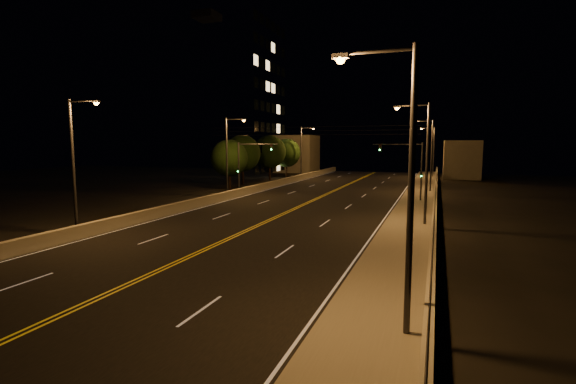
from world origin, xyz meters
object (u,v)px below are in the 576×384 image
(streetlight_6, at_px, (303,149))
(streetlight_2, at_px, (429,151))
(streetlight_0, at_px, (402,175))
(streetlight_4, at_px, (76,158))
(streetlight_3, at_px, (432,149))
(tree_1, at_px, (242,153))
(streetlight_5, at_px, (229,152))
(building_tower, at_px, (209,100))
(traffic_signal_right, at_px, (412,165))
(tree_0, at_px, (229,158))
(streetlight_1, at_px, (423,156))
(tree_3, at_px, (286,153))
(traffic_signal_left, at_px, (246,162))
(tree_2, at_px, (270,152))

(streetlight_6, bearing_deg, streetlight_2, -37.02)
(streetlight_0, xyz_separation_m, streetlight_4, (-21.44, 8.32, 0.00))
(streetlight_3, height_order, tree_1, streetlight_3)
(streetlight_5, bearing_deg, building_tower, 124.56)
(streetlight_0, distance_m, streetlight_6, 61.22)
(streetlight_4, bearing_deg, building_tower, 110.07)
(traffic_signal_right, bearing_deg, streetlight_3, 87.38)
(streetlight_6, bearing_deg, tree_0, -100.00)
(streetlight_1, bearing_deg, streetlight_6, 119.02)
(streetlight_2, height_order, tree_3, streetlight_2)
(tree_0, bearing_deg, traffic_signal_left, -45.28)
(streetlight_4, relative_size, streetlight_6, 1.00)
(streetlight_5, bearing_deg, streetlight_4, -90.00)
(traffic_signal_left, bearing_deg, traffic_signal_right, 0.00)
(streetlight_0, xyz_separation_m, tree_2, (-25.81, 52.70, -0.47))
(streetlight_6, relative_size, tree_3, 1.29)
(streetlight_1, bearing_deg, streetlight_4, -154.17)
(streetlight_1, bearing_deg, streetlight_0, -90.00)
(tree_1, bearing_deg, traffic_signal_right, -25.28)
(streetlight_2, distance_m, traffic_signal_left, 22.37)
(streetlight_2, bearing_deg, building_tower, 161.49)
(streetlight_0, xyz_separation_m, streetlight_5, (-21.44, 29.74, 0.00))
(streetlight_4, relative_size, traffic_signal_right, 1.44)
(streetlight_5, height_order, tree_0, streetlight_5)
(traffic_signal_left, distance_m, building_tower, 29.97)
(tree_1, bearing_deg, streetlight_6, 69.28)
(tree_3, bearing_deg, streetlight_4, -85.93)
(streetlight_4, relative_size, streetlight_5, 1.00)
(tree_0, xyz_separation_m, tree_1, (-1.50, 7.05, 0.47))
(streetlight_0, relative_size, streetlight_6, 1.00)
(streetlight_1, relative_size, streetlight_3, 1.00)
(streetlight_6, relative_size, tree_1, 1.22)
(streetlight_0, height_order, streetlight_4, same)
(streetlight_1, xyz_separation_m, traffic_signal_right, (-1.50, 13.23, -1.26))
(tree_0, distance_m, tree_3, 22.09)
(streetlight_2, bearing_deg, streetlight_4, -123.12)
(building_tower, bearing_deg, streetlight_0, -54.76)
(building_tower, xyz_separation_m, tree_2, (12.29, -1.23, -9.15))
(building_tower, distance_m, tree_0, 23.66)
(streetlight_3, distance_m, traffic_signal_right, 32.97)
(streetlight_3, xyz_separation_m, tree_2, (-25.81, -12.14, -0.47))
(streetlight_1, height_order, streetlight_2, same)
(streetlight_5, height_order, building_tower, building_tower)
(streetlight_5, xyz_separation_m, building_tower, (-16.66, 24.19, 8.68))
(streetlight_2, relative_size, streetlight_3, 1.00)
(streetlight_4, distance_m, tree_3, 50.62)
(streetlight_0, height_order, traffic_signal_right, streetlight_0)
(streetlight_2, xyz_separation_m, tree_1, (-26.57, 2.59, -0.55))
(streetlight_1, bearing_deg, tree_3, 121.96)
(streetlight_2, bearing_deg, tree_2, 155.93)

